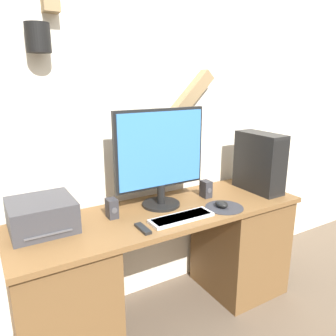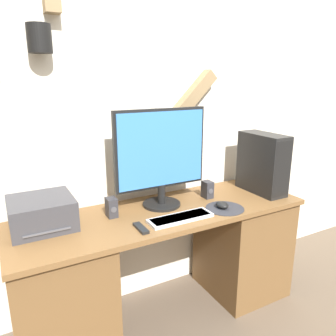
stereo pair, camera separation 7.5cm
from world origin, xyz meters
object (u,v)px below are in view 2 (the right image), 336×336
at_px(speaker_left, 112,207).
at_px(remote_control, 141,228).
at_px(computer_tower, 263,163).
at_px(speaker_right, 207,189).
at_px(monitor, 161,154).
at_px(printer, 42,213).
at_px(keyboard, 181,218).
at_px(mouse, 222,205).

bearing_deg(speaker_left, remote_control, -71.51).
bearing_deg(computer_tower, speaker_right, 168.32).
xyz_separation_m(monitor, printer, (-0.69, 0.03, -0.25)).
bearing_deg(computer_tower, keyboard, -169.54).
bearing_deg(computer_tower, remote_control, -171.64).
relative_size(keyboard, computer_tower, 0.93).
xyz_separation_m(printer, remote_control, (0.44, -0.28, -0.07)).
height_order(mouse, speaker_right, speaker_right).
relative_size(computer_tower, printer, 1.26).
relative_size(monitor, keyboard, 1.58).
height_order(monitor, mouse, monitor).
distance_m(computer_tower, speaker_right, 0.43).
distance_m(monitor, mouse, 0.48).
height_order(mouse, printer, printer).
relative_size(speaker_left, remote_control, 0.84).
relative_size(mouse, remote_control, 0.69).
bearing_deg(mouse, remote_control, -177.31).
relative_size(keyboard, mouse, 4.10).
height_order(keyboard, printer, printer).
bearing_deg(mouse, speaker_right, 81.05).
height_order(printer, remote_control, printer).
bearing_deg(speaker_left, mouse, -18.21).
height_order(printer, speaker_right, printer).
relative_size(speaker_right, remote_control, 0.84).
bearing_deg(monitor, remote_control, -134.96).
distance_m(mouse, remote_control, 0.55).
height_order(keyboard, speaker_right, speaker_right).
xyz_separation_m(monitor, computer_tower, (0.72, -0.11, -0.12)).
height_order(monitor, printer, monitor).
height_order(computer_tower, speaker_left, computer_tower).
height_order(speaker_right, remote_control, speaker_right).
height_order(keyboard, speaker_left, speaker_left).
distance_m(monitor, keyboard, 0.40).
bearing_deg(remote_control, speaker_right, 21.21).
height_order(computer_tower, speaker_right, computer_tower).
relative_size(keyboard, speaker_left, 3.38).
xyz_separation_m(keyboard, remote_control, (-0.25, -0.01, -0.00)).
distance_m(mouse, speaker_left, 0.66).
bearing_deg(speaker_left, monitor, 3.48).
height_order(mouse, speaker_left, speaker_left).
distance_m(printer, speaker_left, 0.37).
distance_m(mouse, speaker_right, 0.20).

